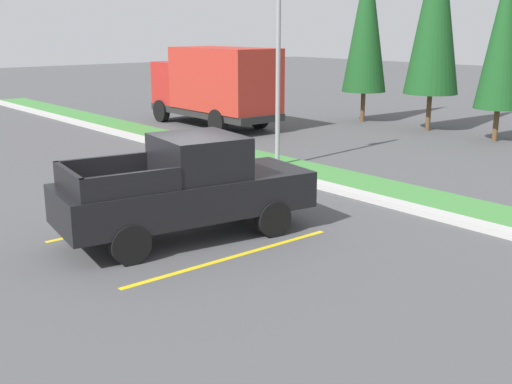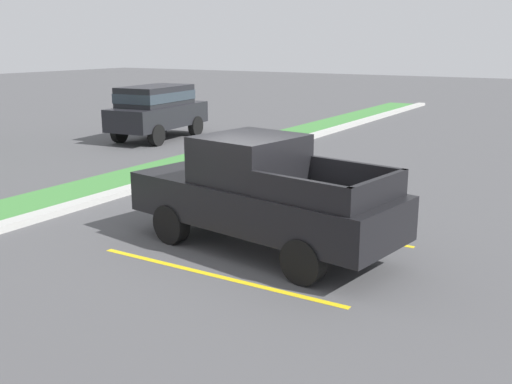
# 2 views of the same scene
# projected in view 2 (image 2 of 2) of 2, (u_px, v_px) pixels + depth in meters

# --- Properties ---
(ground_plane) EXTENTS (120.00, 120.00, 0.00)m
(ground_plane) POSITION_uv_depth(u_px,v_px,m) (247.00, 253.00, 10.91)
(ground_plane) COLOR #4C4C4F
(parking_line_near) EXTENTS (0.12, 4.80, 0.01)m
(parking_line_near) POSITION_uv_depth(u_px,v_px,m) (214.00, 275.00, 9.86)
(parking_line_near) COLOR yellow
(parking_line_near) RESTS_ON ground
(parking_line_far) EXTENTS (0.12, 4.80, 0.01)m
(parking_line_far) POSITION_uv_depth(u_px,v_px,m) (300.00, 227.00, 12.42)
(parking_line_far) COLOR yellow
(parking_line_far) RESTS_ON ground
(curb_strip) EXTENTS (56.00, 0.40, 0.15)m
(curb_strip) POSITION_uv_depth(u_px,v_px,m) (59.00, 210.00, 13.42)
(curb_strip) COLOR #B2B2AD
(curb_strip) RESTS_ON ground
(grass_median) EXTENTS (56.00, 1.80, 0.06)m
(grass_median) POSITION_uv_depth(u_px,v_px,m) (27.00, 205.00, 13.99)
(grass_median) COLOR #42843D
(grass_median) RESTS_ON ground
(pickup_truck_main) EXTENTS (2.67, 5.45, 2.10)m
(pickup_truck_main) POSITION_uv_depth(u_px,v_px,m) (260.00, 194.00, 10.92)
(pickup_truck_main) COLOR black
(pickup_truck_main) RESTS_ON ground
(suv_distant) EXTENTS (4.77, 2.32, 2.10)m
(suv_distant) POSITION_uv_depth(u_px,v_px,m) (157.00, 108.00, 23.43)
(suv_distant) COLOR black
(suv_distant) RESTS_ON ground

